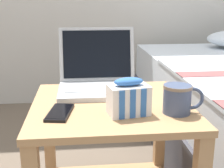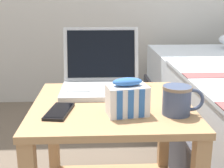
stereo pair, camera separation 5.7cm
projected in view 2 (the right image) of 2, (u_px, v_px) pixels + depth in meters
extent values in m
cube|color=tan|center=(111.00, 106.00, 1.10)|extent=(0.55, 0.54, 0.02)
cube|color=tan|center=(54.00, 144.00, 1.39)|extent=(0.04, 0.04, 0.50)
cube|color=tan|center=(163.00, 142.00, 1.41)|extent=(0.04, 0.04, 0.50)
cube|color=#B7BABC|center=(102.00, 90.00, 1.21)|extent=(0.31, 0.23, 0.02)
cube|color=silver|center=(102.00, 87.00, 1.22)|extent=(0.27, 0.13, 0.00)
cube|color=silver|center=(102.00, 93.00, 1.15)|extent=(0.09, 0.05, 0.00)
cube|color=#B7BABC|center=(101.00, 54.00, 1.32)|extent=(0.31, 0.06, 0.22)
cube|color=black|center=(101.00, 54.00, 1.31)|extent=(0.28, 0.05, 0.19)
cube|color=yellow|center=(94.00, 58.00, 1.32)|extent=(0.03, 0.01, 0.04)
cube|color=blue|center=(103.00, 58.00, 1.32)|extent=(0.03, 0.01, 0.03)
cylinder|color=#3F4C6B|center=(177.00, 100.00, 0.98)|extent=(0.09, 0.09, 0.09)
cylinder|color=#7F6B56|center=(177.00, 88.00, 0.97)|extent=(0.09, 0.09, 0.01)
cylinder|color=black|center=(177.00, 90.00, 0.97)|extent=(0.08, 0.08, 0.01)
torus|color=#3F4C6B|center=(192.00, 100.00, 0.97)|extent=(0.07, 0.02, 0.07)
cube|color=white|center=(127.00, 100.00, 0.97)|extent=(0.14, 0.10, 0.09)
cube|color=#3366B2|center=(120.00, 105.00, 0.93)|extent=(0.02, 0.01, 0.09)
cube|color=#3366B2|center=(131.00, 104.00, 0.94)|extent=(0.02, 0.01, 0.09)
cube|color=#3366B2|center=(142.00, 104.00, 0.94)|extent=(0.02, 0.01, 0.09)
ellipsoid|color=#3366B2|center=(127.00, 82.00, 0.96)|extent=(0.10, 0.06, 0.03)
cube|color=black|center=(59.00, 111.00, 1.00)|extent=(0.09, 0.16, 0.01)
cube|color=black|center=(59.00, 110.00, 1.00)|extent=(0.08, 0.14, 0.00)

